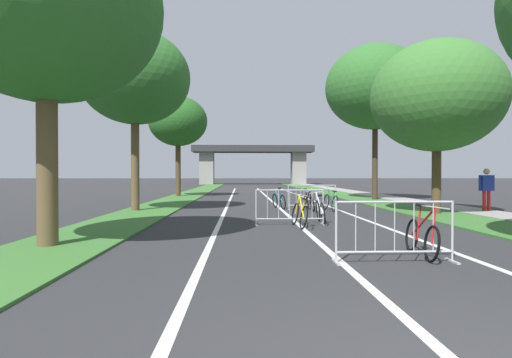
{
  "coord_description": "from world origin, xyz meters",
  "views": [
    {
      "loc": [
        -1.7,
        -2.21,
        1.5
      ],
      "look_at": [
        -0.87,
        20.87,
        1.23
      ],
      "focal_mm": 28.37,
      "sensor_mm": 36.0,
      "label": 1
    }
  ],
  "objects": [
    {
      "name": "lane_stripe_right_lane",
      "position": [
        2.37,
        20.34,
        0.0
      ],
      "size": [
        0.14,
        40.68,
        0.01
      ],
      "primitive_type": "cube",
      "color": "silver",
      "rests_on": "ground"
    },
    {
      "name": "bicycle_white_1",
      "position": [
        0.72,
        10.11,
        0.38
      ],
      "size": [
        0.44,
        1.64,
        0.96
      ],
      "rotation": [
        0.0,
        0.0,
        -0.04
      ],
      "color": "black",
      "rests_on": "ground"
    },
    {
      "name": "bicycle_teal_0",
      "position": [
        -0.07,
        15.35,
        0.36
      ],
      "size": [
        0.64,
        1.68,
        0.94
      ],
      "rotation": [
        0.0,
        0.0,
        0.24
      ],
      "color": "black",
      "rests_on": "ground"
    },
    {
      "name": "crowd_barrier_second",
      "position": [
        -0.27,
        9.71,
        0.51
      ],
      "size": [
        2.07,
        0.48,
        1.05
      ],
      "rotation": [
        0.0,
        0.0,
        0.02
      ],
      "color": "#ADADB2",
      "rests_on": "ground"
    },
    {
      "name": "tree_right_oak_near",
      "position": [
        5.57,
        12.6,
        4.39
      ],
      "size": [
        4.82,
        4.82,
        6.45
      ],
      "color": "#4C3823",
      "rests_on": "ground"
    },
    {
      "name": "crowd_barrier_third",
      "position": [
        1.29,
        14.86,
        0.51
      ],
      "size": [
        2.08,
        0.53,
        1.05
      ],
      "rotation": [
        0.0,
        0.0,
        -0.04
      ],
      "color": "#ADADB2",
      "rests_on": "ground"
    },
    {
      "name": "pedestrian_with_backpack",
      "position": [
        7.88,
        13.23,
        1.05
      ],
      "size": [
        0.63,
        0.3,
        1.73
      ],
      "rotation": [
        0.0,
        0.0,
        0.04
      ],
      "color": "#B21E1E",
      "rests_on": "ground"
    },
    {
      "name": "tree_left_maple_mid",
      "position": [
        -5.66,
        6.18,
        4.94
      ],
      "size": [
        4.67,
        4.67,
        6.95
      ],
      "color": "brown",
      "rests_on": "ground"
    },
    {
      "name": "sidewalk_path_right",
      "position": [
        7.46,
        28.77,
        0.04
      ],
      "size": [
        1.74,
        70.32,
        0.08
      ],
      "primitive_type": "cube",
      "color": "gray",
      "rests_on": "ground"
    },
    {
      "name": "overpass_bridge",
      "position": [
        0.0,
        58.11,
        4.14
      ],
      "size": [
        17.86,
        4.36,
        5.73
      ],
      "color": "#2D2D30",
      "rests_on": "ground"
    },
    {
      "name": "tree_left_cypress_far",
      "position": [
        -5.98,
        14.26,
        5.38
      ],
      "size": [
        4.42,
        4.42,
        7.27
      ],
      "color": "brown",
      "rests_on": "ground"
    },
    {
      "name": "grass_verge_left",
      "position": [
        -5.45,
        28.77,
        0.03
      ],
      "size": [
        2.27,
        70.32,
        0.05
      ],
      "primitive_type": "cube",
      "color": "#386B2D",
      "rests_on": "ground"
    },
    {
      "name": "bicycle_black_3",
      "position": [
        1.1,
        14.44,
        0.35
      ],
      "size": [
        0.46,
        1.72,
        0.91
      ],
      "rotation": [
        0.0,
        0.0,
        3.2
      ],
      "color": "black",
      "rests_on": "ground"
    },
    {
      "name": "bicycle_green_5",
      "position": [
        1.97,
        14.29,
        0.37
      ],
      "size": [
        0.45,
        1.74,
        0.89
      ],
      "rotation": [
        0.0,
        0.0,
        0.11
      ],
      "color": "black",
      "rests_on": "ground"
    },
    {
      "name": "lane_stripe_center",
      "position": [
        0.0,
        20.34,
        0.0
      ],
      "size": [
        0.14,
        40.68,
        0.01
      ],
      "primitive_type": "cube",
      "color": "silver",
      "rests_on": "ground"
    },
    {
      "name": "crowd_barrier_nearest",
      "position": [
        0.9,
        4.55,
        0.51
      ],
      "size": [
        2.06,
        0.44,
        1.05
      ],
      "rotation": [
        0.0,
        0.0,
        -0.0
      ],
      "color": "#ADADB2",
      "rests_on": "ground"
    },
    {
      "name": "bicycle_yellow_4",
      "position": [
        -0.05,
        9.19,
        0.37
      ],
      "size": [
        0.49,
        1.7,
        0.96
      ],
      "rotation": [
        0.0,
        0.0,
        0.09
      ],
      "color": "black",
      "rests_on": "ground"
    },
    {
      "name": "bicycle_red_2",
      "position": [
        1.58,
        5.04,
        0.36
      ],
      "size": [
        0.48,
        1.65,
        0.98
      ],
      "rotation": [
        0.0,
        0.0,
        3.06
      ],
      "color": "black",
      "rests_on": "ground"
    },
    {
      "name": "tree_right_pine_near",
      "position": [
        5.99,
        20.82,
        6.49
      ],
      "size": [
        5.68,
        5.68,
        8.92
      ],
      "color": "#3D2D1E",
      "rests_on": "ground"
    },
    {
      "name": "tree_left_oak_mid",
      "position": [
        -5.93,
        24.98,
        5.02
      ],
      "size": [
        3.9,
        3.9,
        6.71
      ],
      "color": "#4C3823",
      "rests_on": "ground"
    },
    {
      "name": "grass_verge_right",
      "position": [
        5.45,
        28.77,
        0.03
      ],
      "size": [
        2.27,
        70.32,
        0.05
      ],
      "primitive_type": "cube",
      "color": "#386B2D",
      "rests_on": "ground"
    },
    {
      "name": "lane_stripe_left_lane",
      "position": [
        -2.37,
        20.34,
        0.0
      ],
      "size": [
        0.14,
        40.68,
        0.01
      ],
      "primitive_type": "cube",
      "color": "silver",
      "rests_on": "ground"
    }
  ]
}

